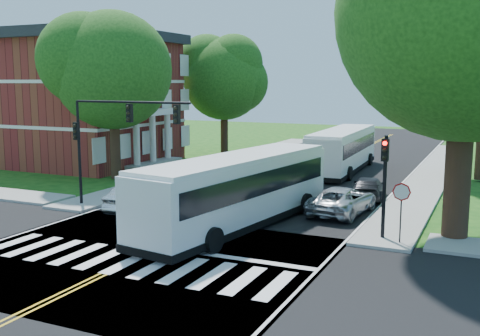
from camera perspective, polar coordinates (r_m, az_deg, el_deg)
The scene contains 22 objects.
ground at distance 22.39m, azimuth -10.48°, elevation -9.02°, with size 140.00×140.00×0.00m, color #124812.
road at distance 38.08m, azimuth 5.27°, elevation -1.53°, with size 14.00×96.00×0.01m, color black.
cross_road at distance 22.38m, azimuth -10.48°, elevation -9.00°, with size 60.00×12.00×0.01m, color black.
center_line at distance 41.82m, azimuth 7.10°, elevation -0.62°, with size 0.36×70.00×0.01m, color gold.
edge_line_w at distance 44.31m, azimuth -1.31°, elevation -0.03°, with size 0.12×70.00×0.01m, color silver.
edge_line_e at distance 40.33m, azimuth 16.35°, elevation -1.26°, with size 0.12×70.00×0.01m, color silver.
crosswalk at distance 22.00m, azimuth -11.24°, elevation -9.32°, with size 12.60×3.00×0.01m, color silver.
stop_bar at distance 22.01m, azimuth -0.46°, elevation -9.14°, with size 6.60×0.40×0.01m, color silver.
sidewalk_nw at distance 47.62m, azimuth -1.35°, elevation 0.66°, with size 2.60×40.00×0.15m, color gray.
sidewalk_ne at distance 43.08m, azimuth 18.91°, elevation -0.67°, with size 2.60×40.00×0.15m, color gray.
tree_ne_big at distance 25.56m, azimuth 22.12°, elevation 14.52°, with size 10.80×10.80×14.91m.
tree_west_near at distance 39.44m, azimuth -12.81°, elevation 9.63°, with size 8.00×8.00×11.40m.
tree_west_far at distance 52.83m, azimuth -1.63°, elevation 8.99°, with size 7.60×7.60×10.67m.
brick_building at distance 50.77m, azimuth -18.04°, elevation 6.80°, with size 20.00×13.00×10.80m.
signal_nw at distance 30.08m, azimuth -12.81°, elevation 3.96°, with size 7.15×0.46×5.66m.
signal_ne at distance 24.46m, azimuth 14.48°, elevation -0.49°, with size 0.30×0.46×4.40m.
stop_sign at distance 24.06m, azimuth 16.08°, elevation -2.97°, with size 0.76×0.08×2.53m.
bus_lead at distance 26.21m, azimuth -0.19°, elevation -2.22°, with size 4.73×13.26×3.36m.
bus_follow at distance 43.27m, azimuth 10.38°, elevation 1.87°, with size 3.25×12.43×3.20m.
hatchback at distance 30.04m, azimuth -9.98°, elevation -2.91°, with size 1.61×4.63×1.53m, color #B6B9BD.
suv at distance 29.45m, azimuth 10.36°, elevation -3.26°, with size 2.35×5.10×1.42m, color #B6BABE.
dark_sedan at distance 33.59m, azimuth 12.89°, elevation -1.99°, with size 1.77×4.35×1.26m, color black.
Camera 1 is at (12.41, -17.36, 6.78)m, focal length 42.00 mm.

